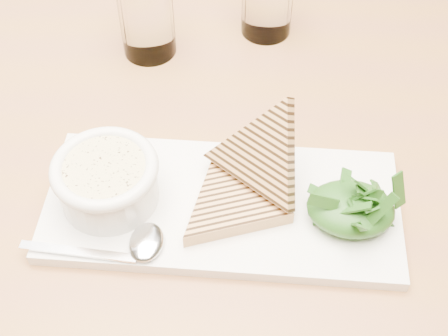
# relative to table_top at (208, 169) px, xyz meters

# --- Properties ---
(floor) EXTENTS (6.00, 6.00, 0.00)m
(floor) POSITION_rel_table_top_xyz_m (-0.04, 0.20, -0.73)
(floor) COLOR slate
(floor) RESTS_ON ground
(table_top) EXTENTS (1.30, 0.88, 0.04)m
(table_top) POSITION_rel_table_top_xyz_m (0.00, 0.00, 0.00)
(table_top) COLOR #905A38
(table_top) RESTS_ON ground
(platter) EXTENTS (0.40, 0.19, 0.02)m
(platter) POSITION_rel_table_top_xyz_m (0.03, -0.07, 0.03)
(platter) COLOR white
(platter) RESTS_ON table_top
(soup_bowl) EXTENTS (0.11, 0.11, 0.04)m
(soup_bowl) POSITION_rel_table_top_xyz_m (-0.10, -0.08, 0.06)
(soup_bowl) COLOR white
(soup_bowl) RESTS_ON platter
(soup) EXTENTS (0.09, 0.09, 0.01)m
(soup) POSITION_rel_table_top_xyz_m (-0.10, -0.08, 0.08)
(soup) COLOR beige
(soup) RESTS_ON soup_bowl
(bowl_rim) EXTENTS (0.12, 0.12, 0.01)m
(bowl_rim) POSITION_rel_table_top_xyz_m (-0.10, -0.08, 0.09)
(bowl_rim) COLOR white
(bowl_rim) RESTS_ON soup_bowl
(sandwich_flat) EXTENTS (0.18, 0.18, 0.02)m
(sandwich_flat) POSITION_rel_table_top_xyz_m (0.04, -0.08, 0.04)
(sandwich_flat) COLOR tan
(sandwich_flat) RESTS_ON platter
(sandwich_lean) EXTENTS (0.20, 0.20, 0.16)m
(sandwich_lean) POSITION_rel_table_top_xyz_m (0.07, -0.04, 0.08)
(sandwich_lean) COLOR tan
(sandwich_lean) RESTS_ON sandwich_flat
(salad_base) EXTENTS (0.10, 0.07, 0.04)m
(salad_base) POSITION_rel_table_top_xyz_m (0.17, -0.08, 0.05)
(salad_base) COLOR #153711
(salad_base) RESTS_ON platter
(arugula_pile) EXTENTS (0.11, 0.10, 0.05)m
(arugula_pile) POSITION_rel_table_top_xyz_m (0.17, -0.08, 0.06)
(arugula_pile) COLOR #2A6118
(arugula_pile) RESTS_ON platter
(spoon_bowl) EXTENTS (0.04, 0.05, 0.01)m
(spoon_bowl) POSITION_rel_table_top_xyz_m (-0.05, -0.14, 0.04)
(spoon_bowl) COLOR silver
(spoon_bowl) RESTS_ON platter
(spoon_handle) EXTENTS (0.13, 0.02, 0.00)m
(spoon_handle) POSITION_rel_table_top_xyz_m (-0.12, -0.16, 0.04)
(spoon_handle) COLOR silver
(spoon_handle) RESTS_ON platter
(glass_near) EXTENTS (0.07, 0.07, 0.11)m
(glass_near) POSITION_rel_table_top_xyz_m (-0.10, 0.20, 0.08)
(glass_near) COLOR white
(glass_near) RESTS_ON table_top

